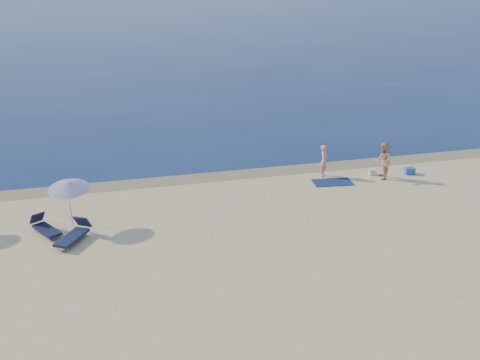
# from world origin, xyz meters

# --- Properties ---
(sea) EXTENTS (240.00, 160.00, 0.01)m
(sea) POSITION_xyz_m (0.00, 100.00, 0.00)
(sea) COLOR #0D1F4E
(sea) RESTS_ON ground
(wet_sand_strip) EXTENTS (240.00, 1.60, 0.00)m
(wet_sand_strip) POSITION_xyz_m (0.00, 19.40, 0.00)
(wet_sand_strip) COLOR #847254
(wet_sand_strip) RESTS_ON ground
(person_left) EXTENTS (0.63, 0.72, 1.66)m
(person_left) POSITION_xyz_m (3.78, 17.99, 0.83)
(person_left) COLOR tan
(person_left) RESTS_ON ground
(person_right) EXTENTS (1.03, 1.13, 1.88)m
(person_right) POSITION_xyz_m (6.50, 16.94, 0.94)
(person_right) COLOR tan
(person_right) RESTS_ON ground
(beach_towel) EXTENTS (2.03, 1.28, 0.03)m
(beach_towel) POSITION_xyz_m (3.88, 17.04, 0.02)
(beach_towel) COLOR #0F214E
(beach_towel) RESTS_ON ground
(white_bag) EXTENTS (0.39, 0.35, 0.29)m
(white_bag) POSITION_xyz_m (6.30, 17.57, 0.15)
(white_bag) COLOR silver
(white_bag) RESTS_ON ground
(blue_cooler) EXTENTS (0.52, 0.41, 0.34)m
(blue_cooler) POSITION_xyz_m (8.19, 17.18, 0.17)
(blue_cooler) COLOR blue
(blue_cooler) RESTS_ON ground
(umbrella_near) EXTENTS (2.01, 2.03, 2.20)m
(umbrella_near) POSITION_xyz_m (-8.55, 14.91, 1.87)
(umbrella_near) COLOR silver
(umbrella_near) RESTS_ON ground
(lounger_left) EXTENTS (1.33, 1.76, 0.75)m
(lounger_left) POSITION_xyz_m (-9.62, 14.59, 0.27)
(lounger_left) COLOR #131735
(lounger_left) RESTS_ON ground
(lounger_right) EXTENTS (1.52, 1.91, 0.83)m
(lounger_right) POSITION_xyz_m (-8.50, 13.59, 0.30)
(lounger_right) COLOR #151E3B
(lounger_right) RESTS_ON ground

